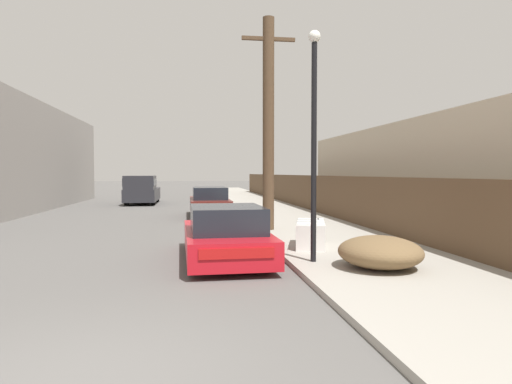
{
  "coord_description": "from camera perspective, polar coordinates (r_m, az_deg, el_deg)",
  "views": [
    {
      "loc": [
        1.07,
        -4.48,
        2.04
      ],
      "look_at": [
        3.17,
        10.05,
        1.42
      ],
      "focal_mm": 32.0,
      "sensor_mm": 36.0,
      "label": 1
    }
  ],
  "objects": [
    {
      "name": "street_lamp",
      "position": [
        9.94,
        7.26,
        7.79
      ],
      "size": [
        0.26,
        0.26,
        4.95
      ],
      "color": "black",
      "rests_on": "sidewalk_curb"
    },
    {
      "name": "discarded_fridge",
      "position": [
        12.01,
        6.85,
        -5.21
      ],
      "size": [
        1.12,
        1.78,
        0.69
      ],
      "rotation": [
        0.0,
        0.0,
        -0.27
      ],
      "color": "silver",
      "rests_on": "sidewalk_curb"
    },
    {
      "name": "parked_sports_car_red",
      "position": [
        10.72,
        -3.82,
        -5.43
      ],
      "size": [
        1.95,
        4.51,
        1.29
      ],
      "rotation": [
        0.0,
        0.0,
        0.02
      ],
      "color": "red",
      "rests_on": "ground"
    },
    {
      "name": "building_right_house",
      "position": [
        18.56,
        26.89,
        1.97
      ],
      "size": [
        6.0,
        23.31,
        3.97
      ],
      "primitive_type": "cube",
      "color": "beige",
      "rests_on": "ground"
    },
    {
      "name": "car_parked_mid",
      "position": [
        21.35,
        -5.84,
        -1.35
      ],
      "size": [
        1.8,
        4.58,
        1.39
      ],
      "rotation": [
        0.0,
        0.0,
        0.01
      ],
      "color": "#5B1E19",
      "rests_on": "ground"
    },
    {
      "name": "sidewalk_curb",
      "position": [
        28.37,
        0.36,
        -1.6
      ],
      "size": [
        4.2,
        63.0,
        0.12
      ],
      "primitive_type": "cube",
      "color": "#9E998E",
      "rests_on": "ground"
    },
    {
      "name": "brush_pile",
      "position": [
        9.62,
        15.25,
        -7.25
      ],
      "size": [
        1.68,
        1.83,
        0.65
      ],
      "color": "brown",
      "rests_on": "sidewalk_curb"
    },
    {
      "name": "pickup_truck",
      "position": [
        30.56,
        -14.09,
        0.25
      ],
      "size": [
        1.95,
        5.41,
        1.86
      ],
      "rotation": [
        0.0,
        0.0,
        3.14
      ],
      "color": "#232328",
      "rests_on": "ground"
    },
    {
      "name": "utility_pole",
      "position": [
        15.51,
        1.56,
        8.7
      ],
      "size": [
        1.8,
        0.39,
        7.11
      ],
      "color": "#4C3826",
      "rests_on": "sidewalk_curb"
    },
    {
      "name": "wooden_fence",
      "position": [
        26.88,
        5.06,
        0.21
      ],
      "size": [
        0.08,
        42.19,
        1.79
      ],
      "primitive_type": "cube",
      "color": "brown",
      "rests_on": "sidewalk_curb"
    }
  ]
}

